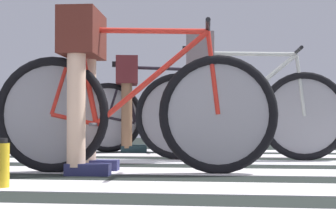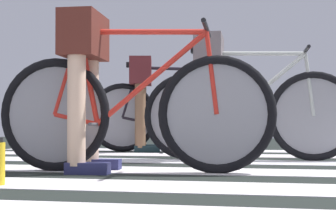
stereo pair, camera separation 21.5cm
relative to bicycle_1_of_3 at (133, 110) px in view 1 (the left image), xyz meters
name	(u,v)px [view 1 (the left image)]	position (x,y,z in m)	size (l,w,h in m)	color
ground	(198,180)	(0.41, -0.24, -0.40)	(18.00, 14.00, 0.02)	black
crosswalk_markings	(201,178)	(0.42, -0.25, -0.38)	(5.44, 5.75, 0.00)	silver
bicycle_1_of_3	(133,110)	(0.00, 0.00, 0.00)	(1.74, 0.52, 0.93)	black
cyclist_1_of_3	(83,68)	(-0.31, -0.01, 0.26)	(0.32, 0.42, 0.99)	beige
bicycle_2_of_3	(240,113)	(0.68, 1.13, 0.00)	(1.74, 0.52, 0.93)	black
cyclist_2_of_3	(202,79)	(0.37, 1.12, 0.28)	(0.31, 0.41, 1.03)	brown
bicycle_3_of_3	(157,115)	(-0.14, 2.17, 0.00)	(1.71, 0.56, 0.93)	black
cyclist_3_of_3	(127,91)	(-0.45, 2.11, 0.25)	(0.38, 0.45, 0.98)	brown
water_bottle	(2,164)	(-0.49, -0.74, -0.27)	(0.07, 0.07, 0.24)	gold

